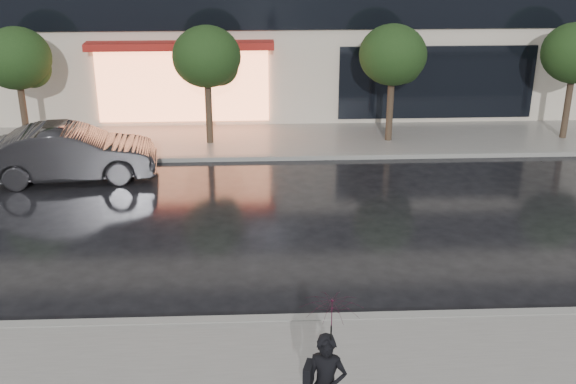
{
  "coord_description": "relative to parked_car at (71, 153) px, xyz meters",
  "views": [
    {
      "loc": [
        -1.42,
        -13.04,
        7.7
      ],
      "look_at": [
        -0.73,
        2.35,
        1.4
      ],
      "focal_mm": 45.0,
      "sensor_mm": 36.0,
      "label": 1
    }
  ],
  "objects": [
    {
      "name": "tree_far_east",
      "position": [
        15.92,
        2.96,
        2.12
      ],
      "size": [
        2.2,
        2.2,
        3.99
      ],
      "color": "#33261C",
      "rests_on": "ground"
    },
    {
      "name": "ground",
      "position": [
        6.86,
        -7.07,
        -0.8
      ],
      "size": [
        120.0,
        120.0,
        0.0
      ],
      "primitive_type": "plane",
      "color": "black",
      "rests_on": "ground"
    },
    {
      "name": "pedestrian_with_umbrella",
      "position": [
        6.42,
        -11.35,
        0.84
      ],
      "size": [
        1.12,
        1.13,
        2.38
      ],
      "rotation": [
        0.0,
        0.0,
        -0.28
      ],
      "color": "black",
      "rests_on": "sidewalk_near"
    },
    {
      "name": "tree_mid_east",
      "position": [
        9.92,
        2.96,
        2.12
      ],
      "size": [
        2.2,
        2.2,
        3.99
      ],
      "color": "#33261C",
      "rests_on": "ground"
    },
    {
      "name": "curb_near",
      "position": [
        6.86,
        -8.07,
        -0.73
      ],
      "size": [
        60.0,
        0.25,
        0.14
      ],
      "primitive_type": "cube",
      "color": "gray",
      "rests_on": "ground"
    },
    {
      "name": "parked_car",
      "position": [
        0.0,
        0.0,
        0.0
      ],
      "size": [
        5.01,
        2.16,
        1.6
      ],
      "primitive_type": "imported",
      "rotation": [
        0.0,
        0.0,
        1.67
      ],
      "color": "black",
      "rests_on": "ground"
    },
    {
      "name": "curb_far",
      "position": [
        6.86,
        1.43,
        -0.73
      ],
      "size": [
        60.0,
        0.25,
        0.14
      ],
      "primitive_type": "cube",
      "color": "gray",
      "rests_on": "ground"
    },
    {
      "name": "tree_mid_west",
      "position": [
        3.92,
        2.96,
        2.12
      ],
      "size": [
        2.2,
        2.2,
        3.99
      ],
      "color": "#33261C",
      "rests_on": "ground"
    },
    {
      "name": "tree_far_west",
      "position": [
        -2.08,
        2.96,
        2.12
      ],
      "size": [
        2.2,
        2.2,
        3.99
      ],
      "color": "#33261C",
      "rests_on": "ground"
    },
    {
      "name": "sidewalk_far",
      "position": [
        6.86,
        3.18,
        -0.74
      ],
      "size": [
        60.0,
        3.5,
        0.12
      ],
      "primitive_type": "cube",
      "color": "slate",
      "rests_on": "ground"
    }
  ]
}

